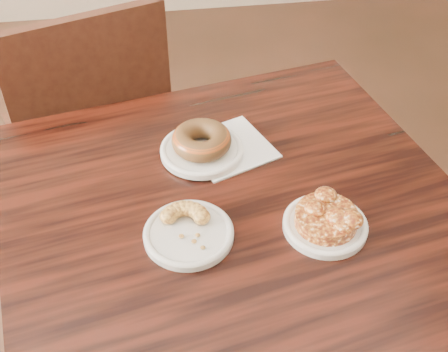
{
  "coord_description": "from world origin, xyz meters",
  "views": [
    {
      "loc": [
        0.06,
        -0.54,
        1.46
      ],
      "look_at": [
        0.17,
        0.18,
        0.8
      ],
      "focal_mm": 45.0,
      "sensor_mm": 36.0,
      "label": 1
    }
  ],
  "objects": [
    {
      "name": "plate_cruller",
      "position": [
        0.09,
        0.09,
        0.76
      ],
      "size": [
        0.15,
        0.15,
        0.01
      ],
      "primitive_type": "cylinder",
      "color": "silver",
      "rests_on": "cafe_table"
    },
    {
      "name": "napkin",
      "position": [
        0.2,
        0.32,
        0.75
      ],
      "size": [
        0.2,
        0.2,
        0.0
      ],
      "primitive_type": "cube",
      "rotation": [
        0.0,
        0.0,
        0.37
      ],
      "color": "white",
      "rests_on": "cafe_table"
    },
    {
      "name": "cruller_fragment",
      "position": [
        0.09,
        0.09,
        0.78
      ],
      "size": [
        0.1,
        0.1,
        0.03
      ],
      "primitive_type": null,
      "color": "brown",
      "rests_on": "plate_cruller"
    },
    {
      "name": "plate_fritter",
      "position": [
        0.33,
        0.08,
        0.76
      ],
      "size": [
        0.14,
        0.14,
        0.01
      ],
      "primitive_type": "cylinder",
      "color": "white",
      "rests_on": "cafe_table"
    },
    {
      "name": "glazed_donut",
      "position": [
        0.14,
        0.31,
        0.79
      ],
      "size": [
        0.12,
        0.12,
        0.04
      ],
      "primitive_type": "torus",
      "color": "#913B15",
      "rests_on": "plate_donut"
    },
    {
      "name": "chair_far",
      "position": [
        -0.15,
        0.8,
        0.45
      ],
      "size": [
        0.56,
        0.56,
        0.9
      ],
      "primitive_type": null,
      "rotation": [
        0.0,
        0.0,
        3.49
      ],
      "color": "black",
      "rests_on": "floor"
    },
    {
      "name": "apple_fritter",
      "position": [
        0.33,
        0.08,
        0.78
      ],
      "size": [
        0.14,
        0.14,
        0.04
      ],
      "primitive_type": null,
      "color": "#4A1507",
      "rests_on": "plate_fritter"
    },
    {
      "name": "plate_donut",
      "position": [
        0.14,
        0.31,
        0.76
      ],
      "size": [
        0.16,
        0.16,
        0.01
      ],
      "primitive_type": "cylinder",
      "color": "white",
      "rests_on": "napkin"
    },
    {
      "name": "cafe_table",
      "position": [
        0.19,
        0.14,
        0.38
      ],
      "size": [
        0.96,
        0.96,
        0.75
      ],
      "primitive_type": "cube",
      "rotation": [
        0.0,
        0.0,
        0.2
      ],
      "color": "black",
      "rests_on": "floor"
    }
  ]
}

